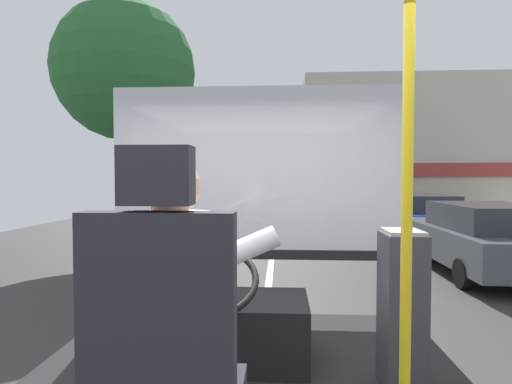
% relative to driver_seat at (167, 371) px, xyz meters
% --- Properties ---
extents(ground, '(18.00, 44.00, 0.06)m').
position_rel_driver_seat_xyz_m(ground, '(0.17, 9.40, -1.20)').
color(ground, '#303030').
extents(driver_seat, '(0.48, 0.48, 1.27)m').
position_rel_driver_seat_xyz_m(driver_seat, '(0.00, 0.00, 0.00)').
color(driver_seat, black).
rests_on(driver_seat, bus_floor).
extents(bus_driver, '(0.77, 0.58, 0.84)m').
position_rel_driver_seat_xyz_m(bus_driver, '(-0.00, 0.11, 0.19)').
color(bus_driver, black).
rests_on(bus_driver, driver_seat).
extents(steering_console, '(1.10, 0.98, 0.78)m').
position_rel_driver_seat_xyz_m(steering_console, '(0.00, 1.25, -0.31)').
color(steering_console, black).
rests_on(steering_console, bus_floor).
extents(handrail_pole, '(0.04, 0.04, 2.23)m').
position_rel_driver_seat_xyz_m(handrail_pole, '(0.88, 0.34, 0.59)').
color(handrail_pole, yellow).
rests_on(handrail_pole, bus_floor).
extents(fare_box, '(0.21, 0.28, 0.89)m').
position_rel_driver_seat_xyz_m(fare_box, '(1.05, 0.97, -0.09)').
color(fare_box, '#333338').
rests_on(fare_box, bus_floor).
extents(windshield_panel, '(2.50, 0.08, 1.48)m').
position_rel_driver_seat_xyz_m(windshield_panel, '(0.17, 2.22, 0.52)').
color(windshield_panel, silver).
extents(street_tree, '(3.23, 3.23, 5.92)m').
position_rel_driver_seat_xyz_m(street_tree, '(-3.25, 8.20, 3.09)').
color(street_tree, '#4C3828').
rests_on(street_tree, ground).
extents(shop_building, '(9.49, 5.55, 6.54)m').
position_rel_driver_seat_xyz_m(shop_building, '(6.20, 20.40, 2.09)').
color(shop_building, '#BCB29E').
rests_on(shop_building, ground).
extents(parked_car_charcoal, '(1.93, 4.04, 1.32)m').
position_rel_driver_seat_xyz_m(parked_car_charcoal, '(4.23, 6.75, -0.50)').
color(parked_car_charcoal, '#474C51').
rests_on(parked_car_charcoal, ground).
extents(parked_car_blue, '(1.99, 4.22, 1.31)m').
position_rel_driver_seat_xyz_m(parked_car_blue, '(4.38, 11.19, -0.50)').
color(parked_car_blue, navy).
rests_on(parked_car_blue, ground).
extents(parked_car_white, '(1.94, 4.41, 1.28)m').
position_rel_driver_seat_xyz_m(parked_car_white, '(4.40, 17.05, -0.52)').
color(parked_car_white, silver).
rests_on(parked_car_white, ground).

